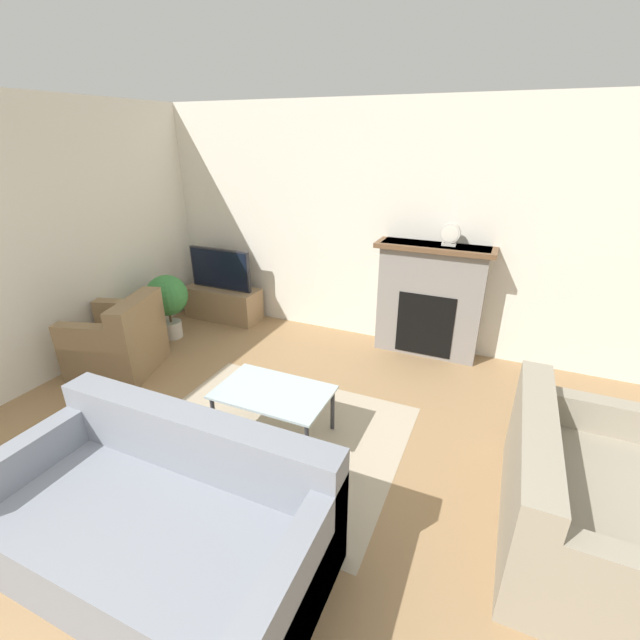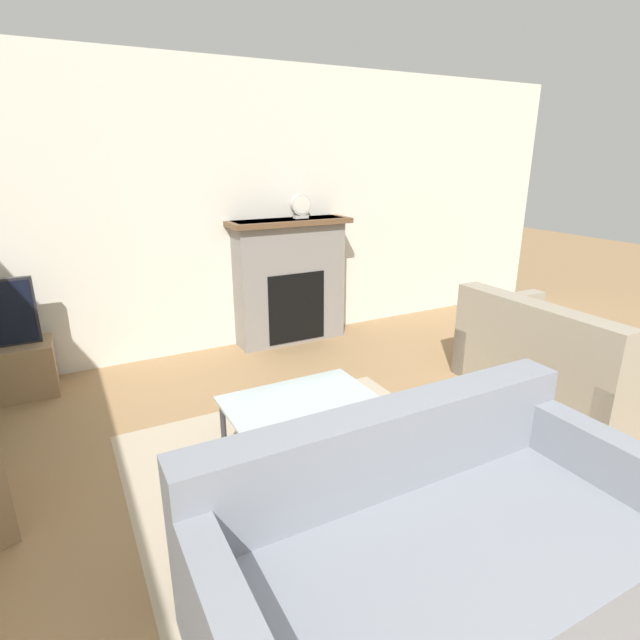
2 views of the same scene
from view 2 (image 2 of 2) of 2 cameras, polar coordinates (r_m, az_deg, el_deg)
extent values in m
cube|color=silver|center=(4.95, -11.95, 11.94)|extent=(8.46, 0.06, 2.70)
cube|color=#B7A88E|center=(3.32, -1.85, -15.83)|extent=(2.13, 1.79, 0.00)
cube|color=gray|center=(5.14, -3.46, 4.40)|extent=(1.12, 0.31, 1.27)
cube|color=black|center=(5.06, -2.66, 1.39)|extent=(0.62, 0.01, 0.71)
cube|color=brown|center=(5.00, -3.45, 11.12)|extent=(1.24, 0.37, 0.05)
cube|color=gray|center=(2.36, 13.54, -26.91)|extent=(1.95, 0.99, 0.42)
cube|color=gray|center=(2.34, 7.77, -14.08)|extent=(1.95, 0.20, 0.40)
cube|color=gray|center=(2.86, 28.18, -16.68)|extent=(0.14, 0.99, 0.66)
cube|color=#9E937F|center=(4.52, 25.73, -5.11)|extent=(0.95, 1.46, 0.42)
cube|color=#9E937F|center=(4.09, 23.33, -0.97)|extent=(0.20, 1.46, 0.40)
cube|color=#9E937F|center=(4.86, 19.78, -1.25)|extent=(0.95, 0.14, 0.66)
cylinder|color=#333338|center=(2.92, -7.84, -16.67)|extent=(0.04, 0.04, 0.40)
cylinder|color=#333338|center=(3.25, 6.65, -12.66)|extent=(0.04, 0.04, 0.40)
cylinder|color=#333338|center=(3.33, -10.97, -12.09)|extent=(0.04, 0.04, 0.40)
cylinder|color=#333338|center=(3.62, 2.07, -9.09)|extent=(0.04, 0.04, 0.40)
cube|color=silver|center=(3.15, -2.32, -9.23)|extent=(0.93, 0.59, 0.02)
cube|color=beige|center=(5.08, -2.21, 11.70)|extent=(0.14, 0.07, 0.03)
cylinder|color=beige|center=(5.06, -2.23, 13.02)|extent=(0.20, 0.07, 0.20)
cylinder|color=white|center=(5.03, -2.04, 12.99)|extent=(0.17, 0.00, 0.17)
camera|label=1|loc=(2.79, 66.61, 17.89)|focal=24.00mm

